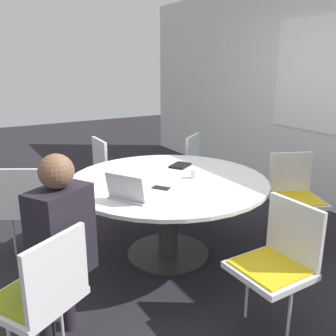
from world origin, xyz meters
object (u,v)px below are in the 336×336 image
object	(u,v)px
chair_4	(111,168)
spiral_notebook	(180,165)
chair_3	(203,165)
cell_phone	(161,188)
chair_5	(28,203)
chair_1	(278,257)
coffee_cup	(195,173)
laptop	(130,193)
chair_2	(295,191)
chair_0	(42,291)
person_0	(60,237)
handbag	(291,216)

from	to	relation	value
chair_4	spiral_notebook	world-z (taller)	chair_4
chair_3	cell_phone	world-z (taller)	chair_3
chair_3	cell_phone	size ratio (longest dim) A/B	5.65
chair_4	chair_5	distance (m)	1.24
chair_5	spiral_notebook	world-z (taller)	chair_5
chair_1	chair_3	size ratio (longest dim) A/B	1.00
chair_5	coffee_cup	size ratio (longest dim) A/B	10.39
chair_3	laptop	xyz separation A→B (m)	(1.07, -1.43, 0.25)
chair_3	chair_4	distance (m)	1.07
spiral_notebook	chair_2	bearing A→B (deg)	50.22
chair_0	coffee_cup	size ratio (longest dim) A/B	10.39
chair_2	cell_phone	world-z (taller)	chair_2
chair_0	cell_phone	xyz separation A→B (m)	(-0.64, 1.10, 0.20)
chair_0	chair_3	size ratio (longest dim) A/B	1.00
chair_2	cell_phone	xyz separation A→B (m)	(-0.23, -1.32, 0.20)
chair_1	cell_phone	world-z (taller)	chair_1
chair_3	chair_5	distance (m)	2.04
chair_1	spiral_notebook	xyz separation A→B (m)	(-1.50, 0.22, 0.20)
person_0	chair_2	bearing A→B (deg)	-24.91
chair_0	chair_1	size ratio (longest dim) A/B	1.00
chair_2	chair_0	bearing A→B (deg)	32.76
chair_2	handbag	bearing A→B (deg)	-115.36
chair_1	chair_5	world-z (taller)	same
chair_1	person_0	xyz separation A→B (m)	(-0.58, -1.20, 0.19)
chair_2	cell_phone	size ratio (longest dim) A/B	5.65
chair_0	person_0	xyz separation A→B (m)	(-0.19, 0.16, 0.19)
chair_2	laptop	xyz separation A→B (m)	(-0.12, -1.64, 0.25)
chair_3	chair_5	world-z (taller)	same
chair_0	chair_1	xyz separation A→B (m)	(0.39, 1.36, 0.00)
chair_2	chair_1	bearing A→B (deg)	60.20
chair_0	chair_5	size ratio (longest dim) A/B	1.00
chair_2	chair_5	distance (m)	2.43
person_0	spiral_notebook	world-z (taller)	person_0
chair_0	person_0	world-z (taller)	person_0
cell_phone	laptop	bearing A→B (deg)	-71.54
chair_4	cell_phone	xyz separation A→B (m)	(1.40, -0.13, 0.20)
chair_4	chair_5	bearing A→B (deg)	-56.17
chair_5	handbag	world-z (taller)	chair_5
chair_2	chair_3	distance (m)	1.21
chair_1	chair_5	xyz separation A→B (m)	(-1.76, -1.18, 0.00)
coffee_cup	handbag	bearing A→B (deg)	85.67
spiral_notebook	chair_1	bearing A→B (deg)	-8.22
chair_1	handbag	bearing A→B (deg)	-52.92
chair_2	handbag	size ratio (longest dim) A/B	2.43
chair_5	laptop	xyz separation A→B (m)	(0.84, 0.60, 0.25)
chair_2	coffee_cup	size ratio (longest dim) A/B	10.39
cell_phone	handbag	xyz separation A→B (m)	(-0.00, 1.58, -0.59)
chair_1	chair_5	bearing A→B (deg)	32.81
chair_4	chair_5	size ratio (longest dim) A/B	1.00
chair_0	person_0	bearing A→B (deg)	19.11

